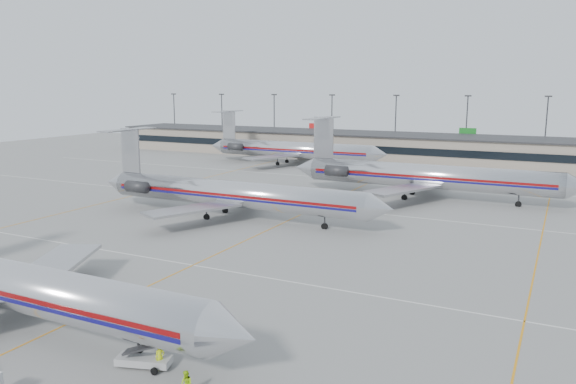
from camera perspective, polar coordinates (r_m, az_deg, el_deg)
The scene contains 10 objects.
ground at distance 48.78m, azimuth -16.65°, elevation -10.39°, with size 260.00×260.00×0.00m, color gray.
apron_markings at distance 56.00m, azimuth -9.62°, elevation -7.33°, with size 160.00×0.15×0.02m, color silver.
terminal at distance 135.35m, azimuth 12.84°, elevation 4.39°, with size 162.00×17.00×6.25m.
light_mast_row at distance 148.54m, azimuth 14.23°, elevation 6.96°, with size 163.60×0.40×15.28m.
jet_second_row at distance 74.76m, azimuth -6.17°, elevation -0.11°, with size 43.71×25.74×11.44m.
jet_third_row at distance 89.78m, azimuth 13.48°, elevation 1.63°, with size 45.33×27.88×12.40m.
jet_back_row at distance 126.18m, azimuth 0.21°, elevation 4.36°, with size 43.53×26.78×11.90m.
belt_loader at distance 37.28m, azimuth -14.34°, elevation -16.07°, with size 4.15×2.18×2.12m.
ramp_worker_near at distance 36.66m, azimuth -12.88°, elevation -16.07°, with size 0.58×0.38×1.60m, color #D5EB16.
ramp_worker_far at distance 33.58m, azimuth -10.30°, elevation -18.66°, with size 0.75×0.59×1.55m, color #A7E015.
Camera 1 is at (31.76, -32.86, 17.07)m, focal length 35.00 mm.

